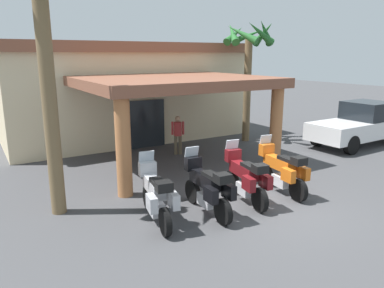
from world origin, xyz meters
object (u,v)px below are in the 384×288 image
Objects in this scene: pedestrian at (178,133)px; palm_tree_near_portico at (249,51)px; motorcycle_maroon at (246,178)px; palm_tree_roadside at (43,34)px; motorcycle_silver at (156,195)px; motorcycle_black at (207,188)px; pickup_truck_white at (361,125)px; motorcycle_orange at (282,170)px; motel_building at (124,90)px.

pedestrian is 5.18m from palm_tree_near_portico.
pedestrian is at bearing 0.68° from motorcycle_maroon.
palm_tree_near_portico reaches higher than pedestrian.
palm_tree_roadside is at bearing -158.65° from palm_tree_near_portico.
motorcycle_silver is 1.37m from motorcycle_black.
motorcycle_orange is at bearing -162.15° from pickup_truck_white.
motorcycle_black is 9.29m from palm_tree_near_portico.
palm_tree_roadside is at bearing 56.87° from motorcycle_silver.
motorcycle_black reaches higher than pedestrian.
motorcycle_silver is 4.06m from motorcycle_orange.
motorcycle_orange is (4.05, -0.22, 0.00)m from motorcycle_silver.
motel_building is 6.26m from palm_tree_near_portico.
palm_tree_near_portico is 0.85× the size of palm_tree_roadside.
motorcycle_orange reaches higher than pedestrian.
pedestrian is (-0.39, 5.42, 0.22)m from motorcycle_orange.
motel_building is 2.22× the size of pickup_truck_white.
palm_tree_roadside is (-5.02, -7.63, 2.17)m from motel_building.
motorcycle_black is 1.38× the size of pedestrian.
palm_tree_roadside is (-5.56, -3.33, 3.57)m from pedestrian.
palm_tree_roadside reaches higher than motorcycle_black.
motorcycle_orange is at bearing -121.71° from palm_tree_near_portico.
motorcycle_black is 1.35m from motorcycle_maroon.
pickup_truck_white is at bearing -64.15° from motorcycle_maroon.
motorcycle_silver is 11.72m from pickup_truck_white.
motorcycle_maroon is 0.40× the size of palm_tree_near_portico.
palm_tree_roadside is at bearing 76.75° from motorcycle_maroon.
palm_tree_near_portico is at bearing -29.79° from motorcycle_maroon.
motorcycle_maroon is 1.35m from motorcycle_orange.
pickup_truck_white reaches higher than motorcycle_silver.
pickup_truck_white is (8.81, 2.37, 0.24)m from motorcycle_maroon.
motel_building is 5.25× the size of motorcycle_maroon.
pedestrian is (3.66, 5.20, 0.22)m from motorcycle_silver.
pickup_truck_white is at bearing -72.20° from motorcycle_black.
palm_tree_near_portico is (-3.86, 3.41, 3.25)m from pickup_truck_white.
motel_building reaches higher than pedestrian.
motorcycle_black is at bearing 104.03° from motorcycle_maroon.
palm_tree_near_portico is at bearing 138.38° from pickup_truck_white.
motorcycle_orange is (1.35, -0.04, 0.00)m from motorcycle_maroon.
palm_tree_roadside reaches higher than motorcycle_maroon.
motorcycle_silver is 0.34× the size of palm_tree_roadside.
motorcycle_maroon is at bearing -24.02° from palm_tree_roadside.
motel_building is 9.90m from motorcycle_orange.
palm_tree_roadside is (-4.60, 2.05, 3.79)m from motorcycle_maroon.
palm_tree_roadside reaches higher than motorcycle_silver.
palm_tree_near_portico is at bearing -24.54° from motorcycle_orange.
motorcycle_maroon is 0.99× the size of motorcycle_orange.
motorcycle_black is 5.43m from palm_tree_roadside.
motorcycle_maroon is 5.47m from pedestrian.
motorcycle_black and motorcycle_maroon have the same top height.
motorcycle_maroon is (2.70, -0.17, 0.00)m from motorcycle_silver.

